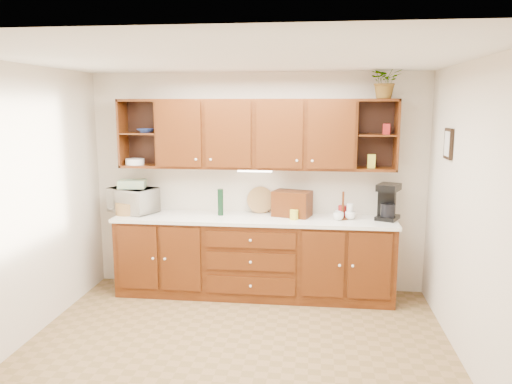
% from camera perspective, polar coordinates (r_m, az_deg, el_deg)
% --- Properties ---
extents(floor, '(4.00, 4.00, 0.00)m').
position_cam_1_polar(floor, '(4.76, -2.47, -17.93)').
color(floor, olive).
rests_on(floor, ground).
extents(ceiling, '(4.00, 4.00, 0.00)m').
position_cam_1_polar(ceiling, '(4.22, -2.74, 15.03)').
color(ceiling, white).
rests_on(ceiling, back_wall).
extents(back_wall, '(4.00, 0.00, 4.00)m').
position_cam_1_polar(back_wall, '(6.01, 0.11, 1.10)').
color(back_wall, beige).
rests_on(back_wall, floor).
extents(left_wall, '(0.00, 3.50, 3.50)m').
position_cam_1_polar(left_wall, '(5.03, -25.70, -1.64)').
color(left_wall, beige).
rests_on(left_wall, floor).
extents(right_wall, '(0.00, 3.50, 3.50)m').
position_cam_1_polar(right_wall, '(4.45, 23.77, -2.91)').
color(right_wall, beige).
rests_on(right_wall, floor).
extents(base_cabinets, '(3.20, 0.60, 0.90)m').
position_cam_1_polar(base_cabinets, '(5.92, -0.23, -7.51)').
color(base_cabinets, '#381506').
rests_on(base_cabinets, floor).
extents(countertop, '(3.24, 0.64, 0.04)m').
position_cam_1_polar(countertop, '(5.78, -0.25, -3.10)').
color(countertop, silver).
rests_on(countertop, base_cabinets).
extents(upper_cabinets, '(3.20, 0.33, 0.80)m').
position_cam_1_polar(upper_cabinets, '(5.79, 0.02, 6.66)').
color(upper_cabinets, '#381506').
rests_on(upper_cabinets, back_wall).
extents(undercabinet_light, '(0.40, 0.05, 0.02)m').
position_cam_1_polar(undercabinet_light, '(5.78, -0.14, 2.44)').
color(undercabinet_light, white).
rests_on(undercabinet_light, upper_cabinets).
extents(framed_picture, '(0.03, 0.24, 0.30)m').
position_cam_1_polar(framed_picture, '(5.23, 21.14, 5.17)').
color(framed_picture, black).
rests_on(framed_picture, right_wall).
extents(wicker_basket, '(0.34, 0.34, 0.14)m').
position_cam_1_polar(wicker_basket, '(6.12, -14.56, -1.84)').
color(wicker_basket, '#996C3F').
rests_on(wicker_basket, countertop).
extents(microwave, '(0.64, 0.55, 0.30)m').
position_cam_1_polar(microwave, '(6.19, -13.89, -0.90)').
color(microwave, beige).
rests_on(microwave, countertop).
extents(towel_stack, '(0.35, 0.28, 0.09)m').
position_cam_1_polar(towel_stack, '(6.16, -13.96, 0.90)').
color(towel_stack, '#C6BF5D').
rests_on(towel_stack, microwave).
extents(wine_bottle, '(0.07, 0.07, 0.31)m').
position_cam_1_polar(wine_bottle, '(5.87, -4.08, -1.17)').
color(wine_bottle, black).
rests_on(wine_bottle, countertop).
extents(woven_tray, '(0.33, 0.16, 0.32)m').
position_cam_1_polar(woven_tray, '(6.01, 0.48, -2.30)').
color(woven_tray, '#996C3F').
rests_on(woven_tray, countertop).
extents(bread_box, '(0.48, 0.38, 0.30)m').
position_cam_1_polar(bread_box, '(5.83, 4.14, -1.32)').
color(bread_box, '#381506').
rests_on(bread_box, countertop).
extents(mug_tree, '(0.27, 0.28, 0.32)m').
position_cam_1_polar(mug_tree, '(5.77, 9.88, -2.58)').
color(mug_tree, '#381506').
rests_on(mug_tree, countertop).
extents(canister_red, '(0.11, 0.11, 0.14)m').
position_cam_1_polar(canister_red, '(5.84, 9.86, -2.21)').
color(canister_red, maroon).
rests_on(canister_red, countertop).
extents(canister_white, '(0.09, 0.09, 0.18)m').
position_cam_1_polar(canister_white, '(5.77, 10.68, -2.19)').
color(canister_white, white).
rests_on(canister_white, countertop).
extents(canister_yellow, '(0.11, 0.11, 0.11)m').
position_cam_1_polar(canister_yellow, '(5.67, 4.37, -2.60)').
color(canister_yellow, gold).
rests_on(canister_yellow, countertop).
extents(coffee_maker, '(0.32, 0.35, 0.41)m').
position_cam_1_polar(coffee_maker, '(5.84, 14.82, -1.12)').
color(coffee_maker, black).
rests_on(coffee_maker, countertop).
extents(bowl_stack, '(0.25, 0.25, 0.05)m').
position_cam_1_polar(bowl_stack, '(6.05, -12.46, 6.86)').
color(bowl_stack, navy).
rests_on(bowl_stack, upper_cabinets).
extents(plate_stack, '(0.26, 0.26, 0.07)m').
position_cam_1_polar(plate_stack, '(6.13, -13.68, 3.39)').
color(plate_stack, white).
rests_on(plate_stack, upper_cabinets).
extents(pantry_box_yellow, '(0.09, 0.07, 0.15)m').
position_cam_1_polar(pantry_box_yellow, '(5.78, 13.05, 3.46)').
color(pantry_box_yellow, gold).
rests_on(pantry_box_yellow, upper_cabinets).
extents(pantry_box_red, '(0.09, 0.08, 0.12)m').
position_cam_1_polar(pantry_box_red, '(5.77, 14.68, 6.98)').
color(pantry_box_red, maroon).
rests_on(pantry_box_red, upper_cabinets).
extents(potted_plant, '(0.37, 0.33, 0.38)m').
position_cam_1_polar(potted_plant, '(5.73, 14.61, 12.20)').
color(potted_plant, '#999999').
rests_on(potted_plant, upper_cabinets).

